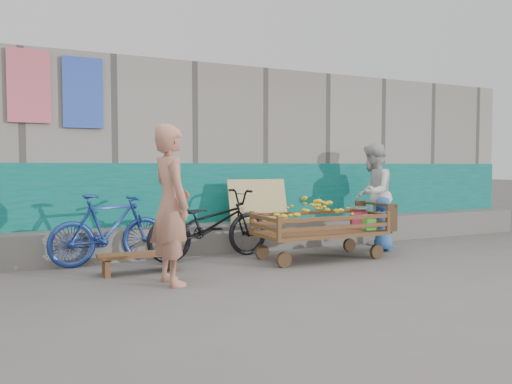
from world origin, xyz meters
name	(u,v)px	position (x,y,z in m)	size (l,w,h in m)	color
ground	(315,281)	(0.00, 0.00, 0.00)	(80.00, 80.00, 0.00)	#5B5752
building_wall	(203,160)	(0.00, 4.05, 1.47)	(12.00, 3.50, 3.00)	gray
banana_cart	(318,219)	(0.77, 1.18, 0.58)	(2.02, 0.92, 0.86)	brown
bench	(140,258)	(-1.78, 1.31, 0.19)	(1.03, 0.31, 0.26)	brown
vendor_man	(171,205)	(-1.57, 0.57, 0.91)	(0.67, 0.44, 1.83)	#B7775F
woman	(373,194)	(2.41, 2.02, 0.87)	(0.85, 0.66, 1.75)	silver
child	(383,224)	(2.08, 1.34, 0.44)	(0.43, 0.28, 0.87)	#2D5CAA
bicycle_dark	(210,225)	(-0.65, 1.85, 0.50)	(0.67, 1.92, 1.01)	black
bicycle_blue	(109,229)	(-2.04, 2.05, 0.49)	(0.46, 1.62, 0.98)	navy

